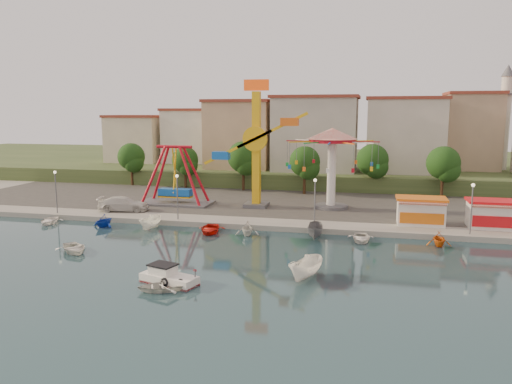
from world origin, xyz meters
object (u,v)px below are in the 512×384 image
(pirate_ship_ride, at_px, (175,176))
(rowboat_a, at_px, (74,248))
(cabin_motorboat, at_px, (168,278))
(wave_swinger, at_px, (332,150))
(skiff, at_px, (306,269))
(kamikaze_tower, at_px, (260,149))
(van, at_px, (124,204))

(pirate_ship_ride, bearing_deg, rowboat_a, -92.71)
(cabin_motorboat, relative_size, rowboat_a, 1.24)
(wave_swinger, distance_m, cabin_motorboat, 32.80)
(wave_swinger, xyz_separation_m, cabin_motorboat, (-9.91, -30.28, -7.76))
(cabin_motorboat, xyz_separation_m, skiff, (10.24, 3.23, 0.44))
(pirate_ship_ride, xyz_separation_m, kamikaze_tower, (11.69, 0.24, 3.92))
(skiff, bearing_deg, wave_swinger, 109.70)
(cabin_motorboat, height_order, van, van)
(cabin_motorboat, distance_m, rowboat_a, 13.41)
(wave_swinger, xyz_separation_m, skiff, (0.33, -27.05, -7.33))
(pirate_ship_ride, xyz_separation_m, cabin_motorboat, (10.94, -28.39, -3.96))
(cabin_motorboat, bearing_deg, skiff, 34.18)
(kamikaze_tower, bearing_deg, pirate_ship_ride, -178.84)
(wave_swinger, height_order, rowboat_a, wave_swinger)
(pirate_ship_ride, height_order, wave_swinger, wave_swinger)
(wave_swinger, bearing_deg, skiff, -89.31)
(kamikaze_tower, bearing_deg, rowboat_a, -119.36)
(pirate_ship_ride, relative_size, rowboat_a, 2.54)
(van, bearing_deg, rowboat_a, -179.93)
(wave_swinger, bearing_deg, kamikaze_tower, -169.77)
(pirate_ship_ride, distance_m, kamikaze_tower, 12.33)
(kamikaze_tower, height_order, rowboat_a, kamikaze_tower)
(rowboat_a, bearing_deg, cabin_motorboat, -73.40)
(rowboat_a, bearing_deg, wave_swinger, 1.01)
(skiff, bearing_deg, kamikaze_tower, 129.51)
(kamikaze_tower, xyz_separation_m, wave_swinger, (9.17, 1.66, -0.12))
(pirate_ship_ride, xyz_separation_m, skiff, (21.18, -25.16, -3.52))
(skiff, bearing_deg, rowboat_a, -168.01)
(kamikaze_tower, distance_m, skiff, 28.12)
(pirate_ship_ride, relative_size, skiff, 2.22)
(pirate_ship_ride, bearing_deg, cabin_motorboat, -68.92)
(wave_swinger, distance_m, rowboat_a, 33.65)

